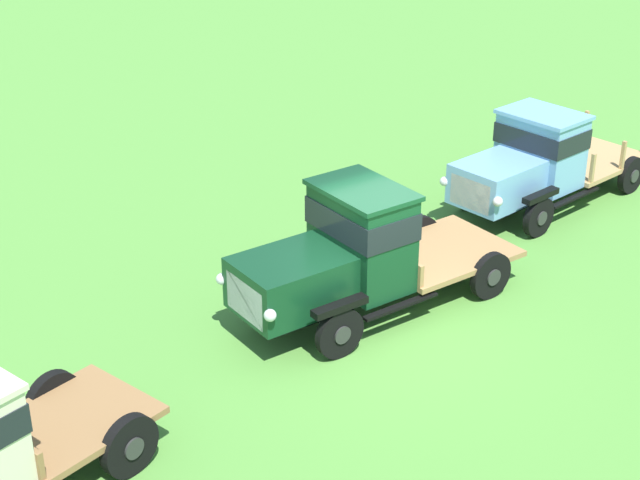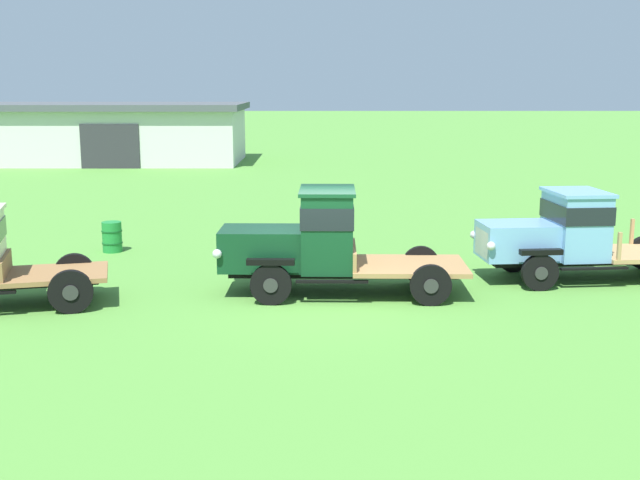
{
  "view_description": "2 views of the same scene",
  "coord_description": "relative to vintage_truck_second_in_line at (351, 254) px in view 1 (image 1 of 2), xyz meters",
  "views": [
    {
      "loc": [
        -9.36,
        -10.7,
        8.58
      ],
      "look_at": [
        -0.04,
        1.84,
        1.0
      ],
      "focal_mm": 55.0,
      "sensor_mm": 36.0,
      "label": 1
    },
    {
      "loc": [
        -0.09,
        -16.42,
        4.58
      ],
      "look_at": [
        -0.04,
        1.84,
        1.0
      ],
      "focal_mm": 45.0,
      "sensor_mm": 36.0,
      "label": 2
    }
  ],
  "objects": [
    {
      "name": "ground_plane",
      "position": [
        0.17,
        -0.8,
        -1.19
      ],
      "size": [
        240.0,
        240.0,
        0.0
      ],
      "primitive_type": "plane",
      "color": "#518E38"
    },
    {
      "name": "vintage_truck_second_in_line",
      "position": [
        0.0,
        0.0,
        0.0
      ],
      "size": [
        5.49,
        2.19,
        2.33
      ],
      "color": "black",
      "rests_on": "ground"
    },
    {
      "name": "vintage_truck_midrow_center",
      "position": [
        5.88,
        1.23,
        -0.09
      ],
      "size": [
        5.55,
        2.39,
        2.13
      ],
      "color": "black",
      "rests_on": "ground"
    }
  ]
}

